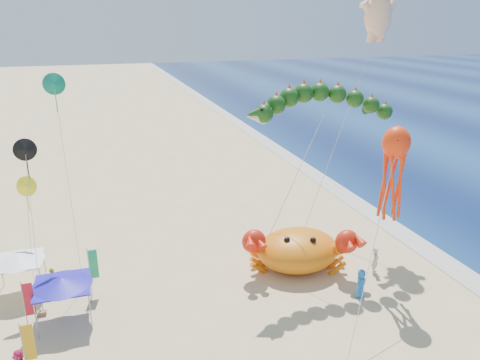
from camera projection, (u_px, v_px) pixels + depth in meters
name	position (u px, v px, depth m)	size (l,w,h in m)	color
ground	(279.00, 281.00, 30.30)	(320.00, 320.00, 0.00)	#D1B784
foam_strip	(433.00, 254.00, 33.73)	(320.00, 320.00, 0.00)	silver
crab_inflatable	(298.00, 249.00, 31.40)	(7.58, 6.13, 3.32)	orange
dragon_kite	(322.00, 108.00, 29.38)	(10.61, 3.38, 11.94)	#133C10
cherub_kite	(379.00, 8.00, 33.81)	(7.00, 2.08, 18.99)	#FFC29B
octopus_kite	(394.00, 166.00, 27.31)	(7.28, 7.29, 10.32)	#FE350D
canopy_blue	(62.00, 282.00, 25.64)	(3.25, 3.25, 2.71)	gray
canopy_white	(18.00, 258.00, 28.21)	(3.05, 3.05, 2.71)	gray
feather_flags	(16.00, 299.00, 24.82)	(10.09, 6.67, 3.20)	gray
beachgoers	(89.00, 292.00, 27.53)	(28.17, 12.30, 1.87)	#B7CA23
small_kites	(23.00, 173.00, 26.75)	(5.80, 9.15, 13.15)	#FFF71C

